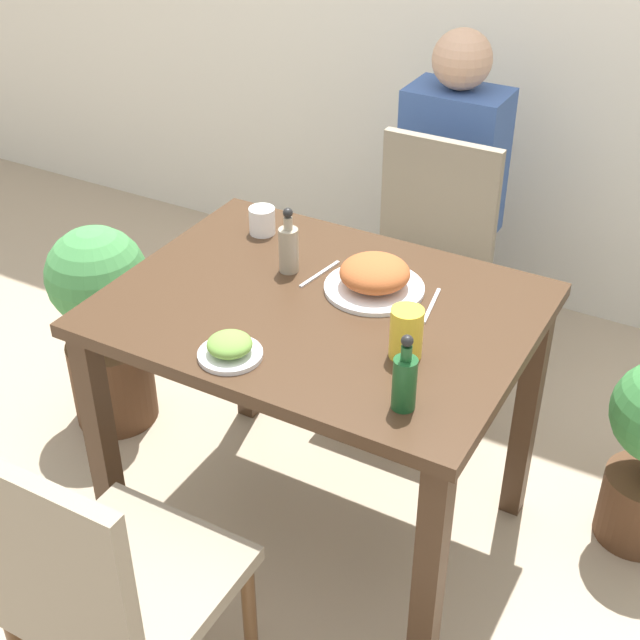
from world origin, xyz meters
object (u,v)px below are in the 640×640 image
Objects in this scene: sauce_bottle at (289,247)px; person_figure at (450,196)px; drink_cup at (262,221)px; condiment_bottle at (405,380)px; side_plate at (230,348)px; food_plate at (375,277)px; juice_glass at (406,333)px; chair_far at (422,263)px; chair_near at (101,586)px; potted_plant_left at (104,321)px.

sauce_bottle is 0.15× the size of person_figure.
condiment_bottle is (0.67, -0.52, 0.03)m from drink_cup.
condiment_bottle is at bearing 3.58° from side_plate.
condiment_bottle is at bearing -56.48° from food_plate.
food_plate is at bearing -16.87° from drink_cup.
sauce_bottle is at bearing 143.28° from condiment_bottle.
person_figure is at bearing 106.78° from juice_glass.
chair_far is 0.66m from drink_cup.
drink_cup is at bearing 142.43° from condiment_bottle.
side_plate is (-0.03, -1.05, 0.30)m from chair_far.
juice_glass is (0.19, -0.22, 0.02)m from food_plate.
juice_glass reaches higher than drink_cup.
person_figure is at bearing 107.60° from condiment_bottle.
condiment_bottle reaches higher than food_plate.
chair_near reaches higher than food_plate.
sauce_bottle is (0.17, -0.15, 0.03)m from drink_cup.
person_figure is at bearing 91.02° from side_plate.
condiment_bottle reaches higher than juice_glass.
side_plate is at bearing -91.69° from chair_far.
person_figure is at bearing -89.52° from chair_near.
chair_far is 6.02× the size of side_plate.
drink_cup is 0.23m from sauce_bottle.
chair_near is at bearing -89.52° from person_figure.
food_plate reaches higher than potted_plant_left.
juice_glass is 1.24m from potted_plant_left.
sauce_bottle is at bearing -175.24° from food_plate.
sauce_bottle reaches higher than side_plate.
juice_glass is 0.67× the size of condiment_bottle.
potted_plant_left is at bearing -49.01° from chair_near.
person_figure is at bearing 86.82° from sauce_bottle.
sauce_bottle is (-0.24, -0.02, 0.03)m from food_plate.
chair_near and chair_far have the same top height.
potted_plant_left is at bearing -141.90° from chair_far.
chair_far is 1.09m from side_plate.
person_figure is (-0.02, 1.91, 0.08)m from chair_near.
chair_near reaches higher than potted_plant_left.
juice_glass is 0.17× the size of potted_plant_left.
food_plate is (0.17, 0.91, 0.31)m from chair_near.
juice_glass is (0.34, 0.20, 0.04)m from side_plate.
sauce_bottle is at bearing -99.84° from chair_far.
juice_glass reaches higher than side_plate.
drink_cup is at bearing 163.13° from food_plate.
drink_cup is 0.42× the size of condiment_bottle.
chair_far is 4.94× the size of sauce_bottle.
chair_far reaches higher than side_plate.
sauce_bottle is 1.06m from person_figure.
condiment_bottle is (0.43, 0.51, 0.34)m from chair_near.
side_plate is at bearing -64.83° from drink_cup.
sauce_bottle reaches higher than juice_glass.
juice_glass reaches higher than potted_plant_left.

